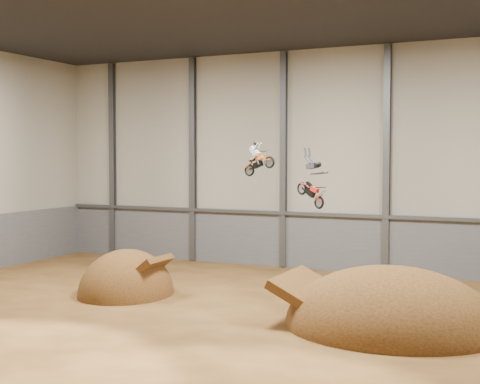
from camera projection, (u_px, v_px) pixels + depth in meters
The scene contains 12 objects.
floor at pixel (232, 324), 28.64m from camera, with size 40.00×40.00×0.00m, color #4A2E13.
back_wall at pixel (334, 160), 41.87m from camera, with size 40.00×0.10×14.00m, color #A29E8F.
lower_band_back at pixel (333, 243), 42.06m from camera, with size 39.80×0.18×3.50m, color #5B5E64.
steel_rail at pixel (333, 215), 41.83m from camera, with size 39.80×0.35×0.20m, color #47494F.
steel_column_0 at pixel (113, 159), 48.66m from camera, with size 0.40×0.36×13.90m, color #47494F.
steel_column_1 at pixel (193, 160), 45.87m from camera, with size 0.40×0.36×13.90m, color #47494F.
steel_column_2 at pixel (283, 160), 43.09m from camera, with size 0.40×0.36×13.90m, color #47494F.
steel_column_3 at pixel (387, 160), 40.30m from camera, with size 0.40×0.36×13.90m, color #47494F.
takeoff_ramp at pixel (126, 295), 34.77m from camera, with size 4.75×5.48×4.75m, color #3A220E.
landing_ramp at pixel (391, 328), 27.99m from camera, with size 9.02×7.98×5.21m, color #3A220E.
fmx_rider_a at pixel (261, 155), 31.81m from camera, with size 1.82×0.69×1.65m, color orange, non-canonical shape.
fmx_rider_b at pixel (308, 178), 31.65m from camera, with size 2.59×0.74×2.22m, color red, non-canonical shape.
Camera 1 is at (12.17, -25.55, 7.17)m, focal length 50.00 mm.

